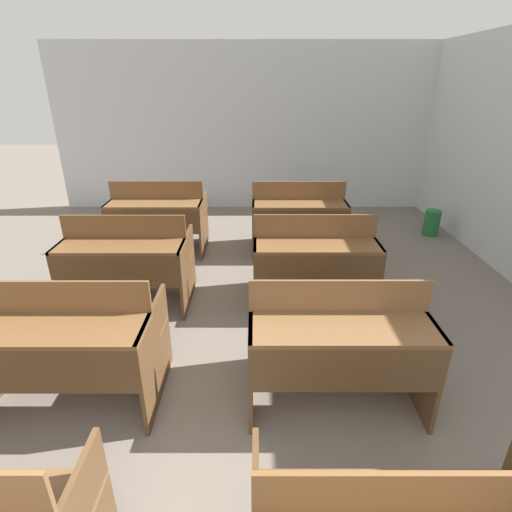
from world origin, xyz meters
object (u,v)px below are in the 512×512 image
object	(u,v)px
bench_back_right	(297,216)
bench_second_right	(335,341)
bench_back_left	(157,216)
bench_second_left	(65,343)
bench_third_right	(312,259)
bench_third_left	(126,260)
wastepaper_bin	(430,222)

from	to	relation	value
bench_back_right	bench_second_right	bearing A→B (deg)	-90.01
bench_second_right	bench_back_right	bearing A→B (deg)	89.99
bench_second_right	bench_back_left	xyz separation A→B (m)	(-1.85, 2.76, 0.00)
bench_second_left	bench_third_right	distance (m)	2.34
bench_second_left	bench_third_right	xyz separation A→B (m)	(1.88, 1.39, 0.00)
bench_second_left	bench_back_left	distance (m)	2.77
bench_second_left	bench_third_right	size ratio (longest dim) A/B	1.00
bench_third_left	bench_third_right	world-z (taller)	same
bench_third_right	bench_back_right	size ratio (longest dim) A/B	1.00
bench_third_left	bench_back_right	xyz separation A→B (m)	(1.85, 1.38, 0.00)
bench_back_right	wastepaper_bin	size ratio (longest dim) A/B	3.16
bench_third_right	bench_second_left	bearing A→B (deg)	-143.53
bench_second_left	wastepaper_bin	world-z (taller)	bench_second_left
bench_second_left	bench_third_right	bearing A→B (deg)	36.47
bench_back_left	bench_back_right	xyz separation A→B (m)	(1.85, -0.02, 0.00)
bench_second_right	bench_third_left	distance (m)	2.29
bench_back_left	bench_second_right	bearing A→B (deg)	-56.20
bench_second_left	bench_third_left	bearing A→B (deg)	89.65
bench_third_left	bench_second_left	bearing A→B (deg)	-90.35
bench_third_right	bench_second_right	bearing A→B (deg)	-91.03
bench_third_right	bench_back_right	distance (m)	1.37
bench_third_left	bench_back_left	bearing A→B (deg)	90.15
bench_third_left	wastepaper_bin	bearing A→B (deg)	27.00
bench_third_right	bench_back_right	xyz separation A→B (m)	(-0.02, 1.37, 0.00)
bench_second_left	wastepaper_bin	distance (m)	5.17
bench_third_left	wastepaper_bin	world-z (taller)	bench_third_left
bench_second_left	bench_back_left	xyz separation A→B (m)	(0.00, 2.77, 0.00)
bench_third_right	wastepaper_bin	bearing A→B (deg)	44.12
bench_third_left	bench_back_right	size ratio (longest dim) A/B	1.00
bench_second_right	bench_third_left	size ratio (longest dim) A/B	1.00
bench_second_left	wastepaper_bin	xyz separation A→B (m)	(3.92, 3.36, -0.30)
bench_back_left	wastepaper_bin	size ratio (longest dim) A/B	3.16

